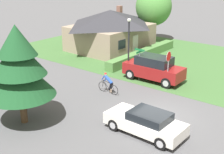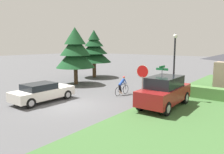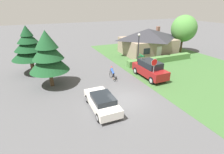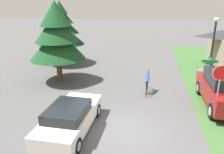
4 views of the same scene
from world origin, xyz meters
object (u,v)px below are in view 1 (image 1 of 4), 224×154
(parked_suv_right, at_px, (154,69))
(street_name_sign, at_px, (139,59))
(stop_sign, at_px, (168,62))
(deciduous_tree_right, at_px, (154,7))
(street_lamp, at_px, (129,40))
(sedan_left_lane, at_px, (146,122))
(conifer_tall_near, at_px, (19,66))
(cottage_house, at_px, (110,29))
(cyclist, at_px, (108,84))

(parked_suv_right, bearing_deg, street_name_sign, 33.40)
(stop_sign, xyz_separation_m, street_name_sign, (0.09, 2.61, -0.23))
(deciduous_tree_right, bearing_deg, street_lamp, -157.50)
(street_lamp, relative_size, deciduous_tree_right, 0.77)
(sedan_left_lane, height_order, conifer_tall_near, conifer_tall_near)
(cottage_house, relative_size, stop_sign, 3.12)
(sedan_left_lane, distance_m, deciduous_tree_right, 22.61)
(street_lamp, bearing_deg, stop_sign, -96.31)
(conifer_tall_near, distance_m, deciduous_tree_right, 23.10)
(sedan_left_lane, xyz_separation_m, cyclist, (3.29, 5.29, 0.03))
(conifer_tall_near, bearing_deg, street_lamp, -0.33)
(sedan_left_lane, relative_size, stop_sign, 1.58)
(street_lamp, height_order, street_name_sign, street_lamp)
(cottage_house, distance_m, deciduous_tree_right, 6.53)
(cottage_house, distance_m, conifer_tall_near, 17.93)
(sedan_left_lane, height_order, stop_sign, stop_sign)
(parked_suv_right, relative_size, stop_sign, 1.69)
(parked_suv_right, relative_size, conifer_tall_near, 0.83)
(stop_sign, xyz_separation_m, conifer_tall_near, (-10.08, 3.97, 1.43))
(cyclist, xyz_separation_m, parked_suv_right, (4.24, -1.23, 0.30))
(cyclist, relative_size, deciduous_tree_right, 0.29)
(stop_sign, bearing_deg, cottage_house, -125.17)
(cottage_house, height_order, street_lamp, street_lamp)
(sedan_left_lane, relative_size, conifer_tall_near, 0.77)
(sedan_left_lane, xyz_separation_m, conifer_tall_near, (-3.29, 6.38, 2.79))
(conifer_tall_near, xyz_separation_m, deciduous_tree_right, (22.56, 4.93, 0.69))
(street_lamp, xyz_separation_m, conifer_tall_near, (-10.51, 0.06, 0.42))
(street_name_sign, bearing_deg, conifer_tall_near, 172.34)
(cyclist, bearing_deg, street_name_sign, -93.11)
(cottage_house, relative_size, deciduous_tree_right, 1.39)
(sedan_left_lane, relative_size, cyclist, 2.45)
(parked_suv_right, xyz_separation_m, deciduous_tree_right, (11.74, 7.26, 3.15))
(parked_suv_right, xyz_separation_m, stop_sign, (-0.74, -1.65, 1.03))
(street_lamp, bearing_deg, conifer_tall_near, 179.67)
(cyclist, xyz_separation_m, deciduous_tree_right, (15.98, 6.02, 3.45))
(street_name_sign, height_order, conifer_tall_near, conifer_tall_near)
(stop_sign, relative_size, deciduous_tree_right, 0.45)
(parked_suv_right, distance_m, street_lamp, 3.06)
(street_lamp, bearing_deg, sedan_left_lane, -138.80)
(street_name_sign, relative_size, conifer_tall_near, 0.45)
(cyclist, distance_m, street_name_sign, 3.77)
(cottage_house, relative_size, conifer_tall_near, 1.53)
(sedan_left_lane, bearing_deg, stop_sign, -69.64)
(street_name_sign, bearing_deg, street_lamp, 75.16)
(parked_suv_right, distance_m, stop_sign, 2.08)
(cottage_house, height_order, parked_suv_right, cottage_house)
(parked_suv_right, height_order, street_lamp, street_lamp)
(stop_sign, bearing_deg, conifer_tall_near, -25.32)
(parked_suv_right, relative_size, street_name_sign, 1.85)
(street_name_sign, bearing_deg, sedan_left_lane, -143.88)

